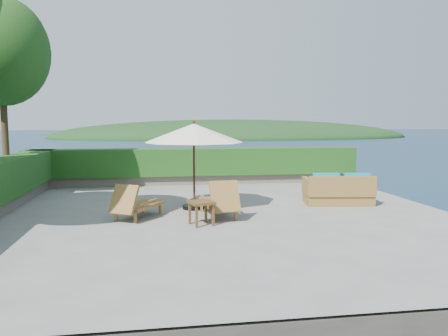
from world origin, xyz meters
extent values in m
plane|color=gray|center=(0.00, 0.00, 0.00)|extent=(12.00, 12.00, 0.00)
cube|color=#4D463D|center=(0.00, 0.00, -1.55)|extent=(12.00, 12.00, 3.00)
plane|color=#142341|center=(0.00, 0.00, -3.00)|extent=(600.00, 600.00, 0.00)
ellipsoid|color=#133219|center=(25.00, 140.00, -3.00)|extent=(126.00, 57.60, 12.60)
cube|color=#686053|center=(0.00, 5.60, 0.18)|extent=(12.00, 0.60, 0.36)
cube|color=#164313|center=(0.00, 5.60, 0.85)|extent=(12.40, 0.90, 1.00)
cylinder|color=#44331A|center=(-6.00, 3.20, 2.34)|extent=(0.20, 0.20, 4.68)
ellipsoid|color=#193E13|center=(-6.00, 3.20, 4.42)|extent=(2.80, 2.80, 3.22)
cylinder|color=black|center=(-0.51, 0.84, 0.05)|extent=(0.66, 0.66, 0.10)
cylinder|color=#321C12|center=(-0.51, 0.84, 1.15)|extent=(0.06, 0.06, 2.30)
cone|color=silver|center=(-0.51, 0.84, 2.05)|extent=(2.73, 2.73, 0.51)
sphere|color=#321C12|center=(-0.51, 0.84, 2.35)|extent=(0.08, 0.08, 0.08)
cube|color=olive|center=(-2.47, -0.43, 0.12)|extent=(0.08, 0.08, 0.25)
cube|color=olive|center=(-2.01, -0.70, 0.12)|extent=(0.08, 0.08, 0.25)
cube|color=olive|center=(-1.89, 0.56, 0.12)|extent=(0.08, 0.08, 0.25)
cube|color=olive|center=(-1.43, 0.29, 0.12)|extent=(0.08, 0.08, 0.25)
cube|color=olive|center=(-1.90, 0.01, 0.29)|extent=(1.17, 1.39, 0.09)
cube|color=olive|center=(-2.26, -0.61, 0.55)|extent=(0.75, 0.67, 0.67)
cube|color=olive|center=(-2.28, 0.01, 0.43)|extent=(0.46, 0.73, 0.05)
cube|color=olive|center=(-1.72, -0.32, 0.43)|extent=(0.46, 0.73, 0.05)
cube|color=olive|center=(-0.23, -0.81, 0.13)|extent=(0.07, 0.07, 0.27)
cube|color=olive|center=(0.35, -0.75, 0.13)|extent=(0.07, 0.07, 0.27)
cube|color=olive|center=(-0.35, 0.42, 0.13)|extent=(0.07, 0.07, 0.27)
cube|color=olive|center=(0.22, 0.48, 0.13)|extent=(0.07, 0.07, 0.27)
cube|color=olive|center=(-0.01, -0.06, 0.31)|extent=(0.82, 1.41, 0.09)
cube|color=olive|center=(0.07, -0.83, 0.60)|extent=(0.72, 0.50, 0.72)
cube|color=olive|center=(-0.34, -0.30, 0.47)|extent=(0.15, 0.88, 0.05)
cube|color=olive|center=(0.36, -0.23, 0.47)|extent=(0.15, 0.88, 0.05)
cube|color=brown|center=(-0.64, -1.34, 0.25)|extent=(0.06, 0.06, 0.49)
cube|color=brown|center=(-0.26, -1.21, 0.25)|extent=(0.06, 0.06, 0.49)
cube|color=brown|center=(-0.77, -0.95, 0.25)|extent=(0.06, 0.06, 0.49)
cube|color=brown|center=(-0.38, -0.83, 0.25)|extent=(0.06, 0.06, 0.49)
cube|color=brown|center=(-0.51, -1.08, 0.52)|extent=(0.65, 0.65, 0.06)
cube|color=olive|center=(3.62, 0.90, 0.21)|extent=(1.97, 1.17, 0.41)
cube|color=olive|center=(3.56, 0.47, 0.57)|extent=(1.86, 0.39, 0.57)
cube|color=olive|center=(2.74, 1.02, 0.52)|extent=(0.25, 0.94, 0.46)
cube|color=olive|center=(4.50, 0.78, 0.52)|extent=(0.25, 0.94, 0.46)
cube|color=teal|center=(3.19, 1.01, 0.51)|extent=(0.90, 0.85, 0.19)
cube|color=teal|center=(4.05, 0.89, 0.51)|extent=(0.90, 0.85, 0.19)
cube|color=teal|center=(3.14, 0.63, 0.74)|extent=(0.74, 0.24, 0.37)
cube|color=teal|center=(4.00, 0.51, 0.74)|extent=(0.74, 0.24, 0.37)
camera|label=1|loc=(-1.49, -10.80, 2.33)|focal=35.00mm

